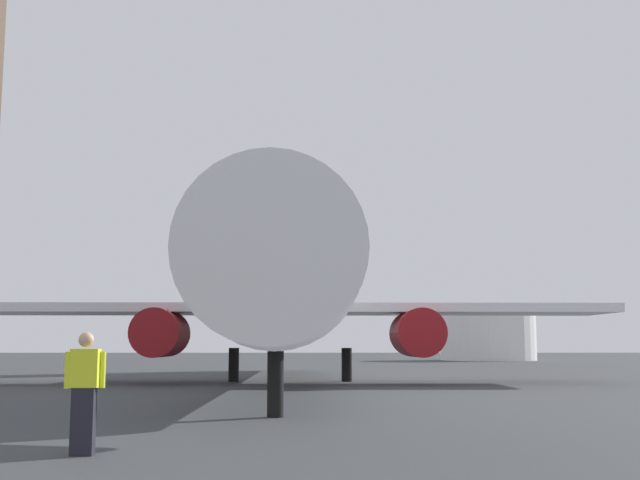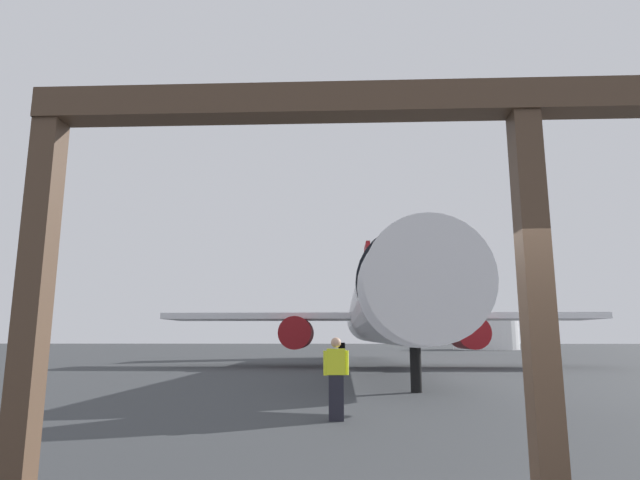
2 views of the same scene
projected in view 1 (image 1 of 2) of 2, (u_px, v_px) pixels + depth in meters
ground_plane at (275, 374)px, 43.24m from camera, size 220.00×220.00×0.00m
airplane at (289, 301)px, 31.90m from camera, size 26.39×36.24×10.20m
ground_crew_worker at (84, 391)px, 11.42m from camera, size 0.55×0.23×1.74m
fuel_storage_tank at (488, 336)px, 79.36m from camera, size 9.40×9.40×4.86m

